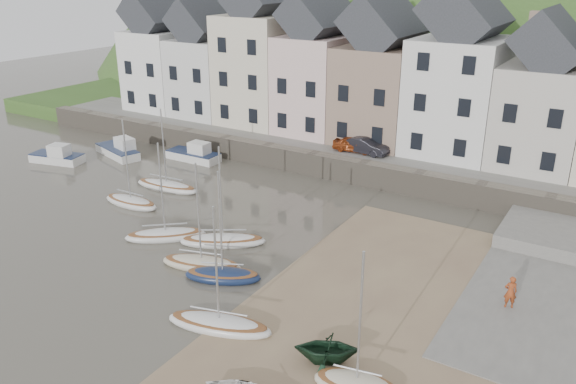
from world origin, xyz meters
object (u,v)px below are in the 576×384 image
Objects in this scene: car_left at (354,144)px; car_right at (365,146)px; person_red at (511,292)px; sailboat_0 at (167,186)px; rowboat_green at (327,348)px.

car_right reaches higher than car_left.
car_left reaches higher than person_red.
car_left is at bearing 95.25° from car_right.
sailboat_0 is 3.78× the size of person_red.
car_left is 0.90× the size of car_right.
rowboat_green is at bearing -153.72° from car_right.
rowboat_green is 9.95m from person_red.
person_red is at bearing -140.39° from car_left.
rowboat_green is 0.71× the size of car_right.
sailboat_0 reaches higher than rowboat_green.
person_red reaches higher than rowboat_green.
car_left is (9.97, 11.23, 1.93)m from sailboat_0.
car_right is (-8.80, 22.88, 1.46)m from rowboat_green.
sailboat_0 is 15.81m from car_right.
rowboat_green is 24.92m from car_left.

